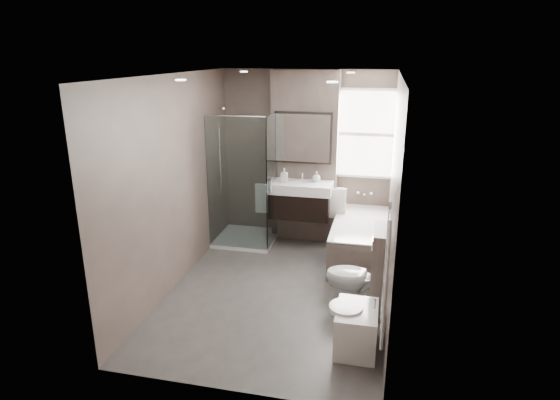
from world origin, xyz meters
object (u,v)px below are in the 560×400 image
(vanity, at_px, (300,199))
(bathtub, at_px, (360,239))
(toilet, at_px, (357,278))
(bidet, at_px, (356,328))

(vanity, relative_size, bathtub, 0.59)
(vanity, relative_size, toilet, 1.29)
(bathtub, xyz_separation_m, bidet, (0.09, -2.14, -0.08))
(toilet, bearing_deg, bidet, 6.34)
(vanity, bearing_deg, toilet, -59.56)
(bathtub, xyz_separation_m, toilet, (0.05, -1.33, 0.05))
(toilet, height_order, bidet, toilet)
(bathtub, bearing_deg, bidet, -87.63)
(vanity, distance_m, bathtub, 1.07)
(vanity, height_order, bidet, vanity)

